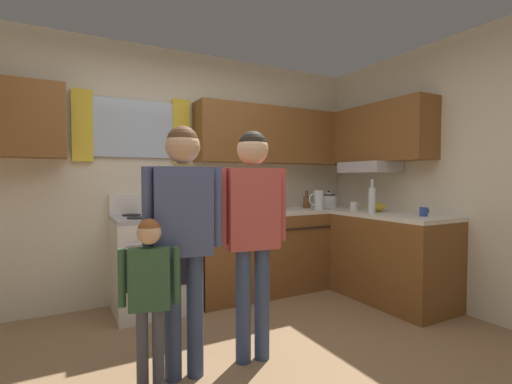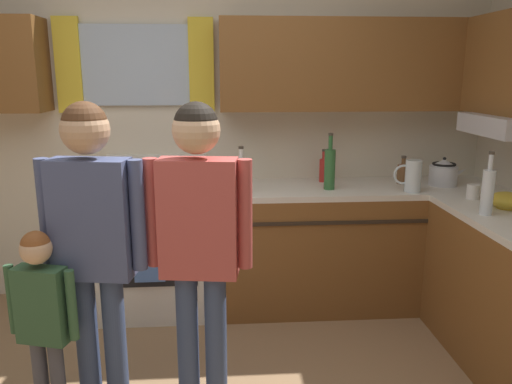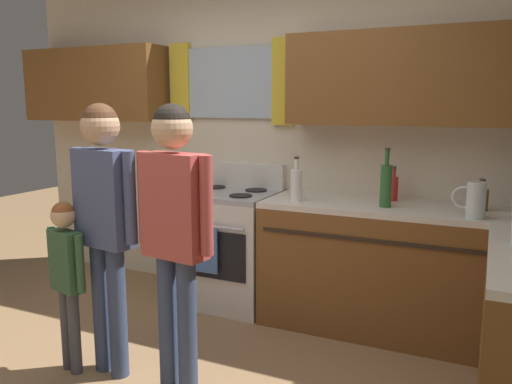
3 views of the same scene
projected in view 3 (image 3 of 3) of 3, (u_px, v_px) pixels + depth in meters
name	position (u px, v px, depth m)	size (l,w,h in m)	color
back_wall_unit	(269.00, 118.00, 4.05)	(4.60, 0.42, 2.60)	beige
kitchen_counter_run	(454.00, 294.00, 3.06)	(2.10, 1.80, 0.90)	brown
stove_oven	(228.00, 245.00, 4.06)	(0.74, 0.67, 1.10)	silver
bottle_wine_green	(386.00, 185.00, 3.36)	(0.08, 0.08, 0.39)	#2D6633
bottle_sauce_red	(394.00, 188.00, 3.60)	(0.06, 0.06, 0.25)	red
bottle_milk_white	(296.00, 184.00, 3.60)	(0.08, 0.08, 0.31)	white
bottle_squat_brown	(481.00, 199.00, 3.27)	(0.08, 0.08, 0.21)	brown
water_pitcher	(475.00, 200.00, 3.04)	(0.19, 0.11, 0.22)	silver
adult_holding_child	(104.00, 208.00, 2.87)	(0.49, 0.21, 1.58)	#38476B
adult_in_plaid	(175.00, 217.00, 2.66)	(0.49, 0.21, 1.58)	#38476B
small_child	(66.00, 267.00, 2.95)	(0.33, 0.16, 1.03)	#4C4C56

